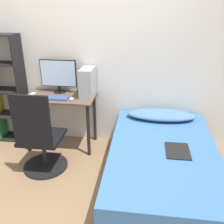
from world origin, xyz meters
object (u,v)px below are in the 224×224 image
object	(u,v)px
office_chair	(40,143)
bed	(162,167)
keyboard	(55,98)
monitor	(58,75)
pc_tower	(87,82)

from	to	relation	value
office_chair	bed	size ratio (longest dim) A/B	0.53
office_chair	keyboard	world-z (taller)	office_chair
monitor	keyboard	world-z (taller)	monitor
bed	monitor	bearing A→B (deg)	148.16
bed	pc_tower	distance (m)	1.43
keyboard	bed	bearing A→B (deg)	-23.68
monitor	office_chair	bearing A→B (deg)	-90.52
bed	keyboard	distance (m)	1.60
office_chair	keyboard	bearing A→B (deg)	87.02
office_chair	keyboard	size ratio (longest dim) A/B	2.92
pc_tower	monitor	bearing A→B (deg)	167.58
office_chair	bed	bearing A→B (deg)	-3.74
bed	monitor	distance (m)	1.81
bed	monitor	world-z (taller)	monitor
pc_tower	keyboard	bearing A→B (deg)	-156.88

